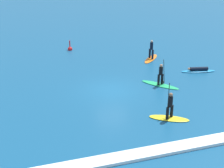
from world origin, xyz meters
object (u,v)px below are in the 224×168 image
object	(u,v)px
surfer_on_yellow_board	(169,112)
marker_buoy	(70,49)
surfer_on_blue_board	(198,70)
surfer_on_green_board	(160,80)
surfer_on_orange_board	(151,55)

from	to	relation	value
surfer_on_yellow_board	marker_buoy	xyz separation A→B (m)	(-3.32, 16.58, -0.30)
surfer_on_blue_board	surfer_on_green_board	size ratio (longest dim) A/B	1.05
surfer_on_green_board	marker_buoy	size ratio (longest dim) A/B	2.51
surfer_on_blue_board	marker_buoy	world-z (taller)	marker_buoy
surfer_on_orange_board	marker_buoy	bearing A→B (deg)	94.95
surfer_on_blue_board	surfer_on_yellow_board	distance (m)	9.30
surfer_on_blue_board	surfer_on_green_board	distance (m)	4.84
marker_buoy	surfer_on_orange_board	bearing A→B (deg)	-37.00
marker_buoy	surfer_on_green_board	bearing A→B (deg)	-66.07
surfer_on_blue_board	marker_buoy	distance (m)	13.65
surfer_on_orange_board	surfer_on_yellow_board	bearing A→B (deg)	-156.20
surfer_on_blue_board	surfer_on_orange_board	size ratio (longest dim) A/B	1.12
marker_buoy	surfer_on_yellow_board	bearing A→B (deg)	-78.68
surfer_on_yellow_board	surfer_on_orange_board	distance (m)	11.88
surfer_on_blue_board	surfer_on_yellow_board	world-z (taller)	surfer_on_yellow_board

